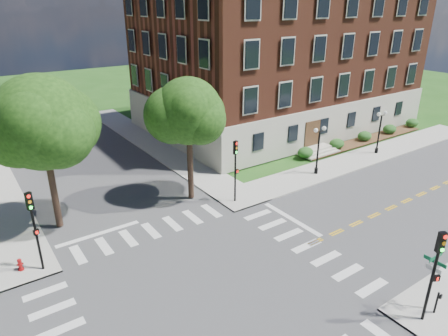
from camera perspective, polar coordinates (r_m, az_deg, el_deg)
ground at (r=22.09m, az=-2.07°, el=-17.01°), size 160.00×160.00×0.00m
road_ew at (r=22.09m, az=-2.07°, el=-17.00°), size 90.00×12.00×0.01m
road_ns at (r=22.09m, az=-2.07°, el=-17.00°), size 12.00×90.00×0.01m
sidewalk_ne at (r=41.00m, az=4.36°, el=2.53°), size 34.00×34.00×0.12m
crosswalk_east at (r=25.89m, az=11.69°, el=-10.88°), size 2.20×10.20×0.02m
stop_bar_east at (r=28.65m, az=9.64°, el=-7.20°), size 0.40×5.50×0.00m
main_building at (r=49.51m, az=7.75°, el=15.74°), size 30.60×22.40×16.50m
shrub_row at (r=46.20m, az=19.34°, el=3.54°), size 18.00×2.00×1.30m
tree_c at (r=26.81m, az=-24.63°, el=5.91°), size 5.91×5.91×10.17m
tree_d at (r=28.74m, az=-5.11°, el=8.04°), size 4.85×4.85×9.24m
traffic_signal_se at (r=20.66m, az=27.98°, el=-12.24°), size 0.38×0.46×4.80m
traffic_signal_ne at (r=29.16m, az=1.65°, el=0.65°), size 0.37×0.44×4.80m
traffic_signal_nw at (r=23.92m, az=-25.55°, el=-6.93°), size 0.38×0.45×4.80m
twin_lamp_west at (r=35.28m, az=13.31°, el=2.84°), size 1.36×0.36×4.23m
twin_lamp_east at (r=42.13m, az=21.34°, el=5.10°), size 1.36×0.36×4.23m
street_sign_pole at (r=21.86m, az=27.65°, el=-12.94°), size 1.10×1.10×3.10m
push_button_post at (r=22.64m, az=28.15°, el=-16.49°), size 0.14×0.21×1.20m
fire_hydrant at (r=25.71m, az=-27.11°, el=-12.21°), size 0.35×0.35×0.75m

